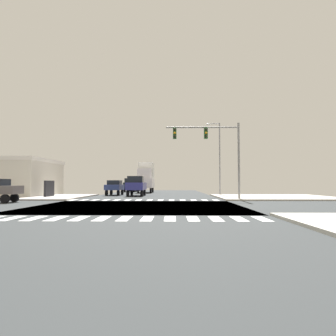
# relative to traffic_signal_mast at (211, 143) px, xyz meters

# --- Properties ---
(ground) EXTENTS (90.00, 90.00, 0.05)m
(ground) POSITION_rel_traffic_signal_mast_xyz_m (-5.87, -7.26, -5.24)
(ground) COLOR #2F3335
(sidewalk_corner_ne) EXTENTS (12.00, 12.00, 0.14)m
(sidewalk_corner_ne) POSITION_rel_traffic_signal_mast_xyz_m (7.13, 4.74, -5.15)
(sidewalk_corner_ne) COLOR #B2ADA3
(sidewalk_corner_ne) RESTS_ON ground
(sidewalk_corner_nw) EXTENTS (12.00, 12.00, 0.14)m
(sidewalk_corner_nw) POSITION_rel_traffic_signal_mast_xyz_m (-18.87, 4.74, -5.15)
(sidewalk_corner_nw) COLOR #ADA7A1
(sidewalk_corner_nw) RESTS_ON ground
(crosswalk_near) EXTENTS (13.50, 2.00, 0.01)m
(crosswalk_near) POSITION_rel_traffic_signal_mast_xyz_m (-6.12, -14.56, -5.21)
(crosswalk_near) COLOR white
(crosswalk_near) RESTS_ON ground
(crosswalk_far) EXTENTS (13.50, 2.00, 0.01)m
(crosswalk_far) POSITION_rel_traffic_signal_mast_xyz_m (-6.12, 0.04, -5.21)
(crosswalk_far) COLOR white
(crosswalk_far) RESTS_ON ground
(traffic_signal_mast) EXTENTS (6.74, 0.55, 7.06)m
(traffic_signal_mast) POSITION_rel_traffic_signal_mast_xyz_m (0.00, 0.00, 0.00)
(traffic_signal_mast) COLOR gray
(traffic_signal_mast) RESTS_ON ground
(street_lamp) EXTENTS (1.78, 0.32, 9.03)m
(street_lamp) POSITION_rel_traffic_signal_mast_xyz_m (2.09, 10.13, 0.11)
(street_lamp) COLOR gray
(street_lamp) RESTS_ON ground
(bank_building) EXTENTS (13.39, 9.74, 4.34)m
(bank_building) POSITION_rel_traffic_signal_mast_xyz_m (-23.87, 8.04, -3.04)
(bank_building) COLOR beige
(bank_building) RESTS_ON ground
(sedan_nearside_1) EXTENTS (1.80, 4.30, 1.88)m
(sedan_nearside_1) POSITION_rel_traffic_signal_mast_xyz_m (-10.87, 31.56, -4.10)
(sedan_nearside_1) COLOR black
(sedan_nearside_1) RESTS_ON ground
(sedan_farside_2) EXTENTS (1.80, 4.30, 1.88)m
(sedan_farside_2) POSITION_rel_traffic_signal_mast_xyz_m (-10.87, 10.86, -4.10)
(sedan_farside_2) COLOR black
(sedan_farside_2) RESTS_ON ground
(box_truck_queued_1) EXTENTS (2.40, 7.20, 4.85)m
(box_truck_queued_1) POSITION_rel_traffic_signal_mast_xyz_m (-7.87, 21.82, -2.65)
(box_truck_queued_1) COLOR black
(box_truck_queued_1) RESTS_ON ground
(suv_leading_1) EXTENTS (1.96, 4.60, 2.34)m
(suv_leading_1) POSITION_rel_traffic_signal_mast_xyz_m (-10.87, 25.63, -3.82)
(suv_leading_1) COLOR black
(suv_leading_1) RESTS_ON ground
(pickup_middle_2) EXTENTS (2.00, 5.10, 2.35)m
(pickup_middle_2) POSITION_rel_traffic_signal_mast_xyz_m (-7.87, 8.73, -3.92)
(pickup_middle_2) COLOR black
(pickup_middle_2) RESTS_ON ground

